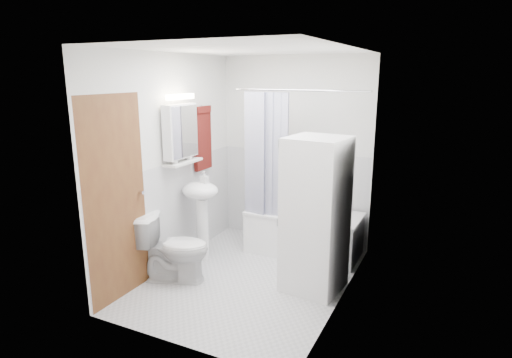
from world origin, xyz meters
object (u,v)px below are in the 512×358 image
at_px(washer_dryer, 315,215).
at_px(sink, 201,203).
at_px(bathtub, 304,231).
at_px(toilet, 174,248).

bearing_deg(washer_dryer, sink, -177.43).
height_order(sink, washer_dryer, washer_dryer).
height_order(bathtub, washer_dryer, washer_dryer).
bearing_deg(washer_dryer, bathtub, 123.06).
bearing_deg(bathtub, toilet, -128.19).
distance_m(washer_dryer, toilet, 1.54).
distance_m(bathtub, washer_dryer, 1.02).
height_order(washer_dryer, toilet, washer_dryer).
xyz_separation_m(sink, washer_dryer, (1.43, -0.10, 0.09)).
xyz_separation_m(bathtub, sink, (-1.04, -0.69, 0.42)).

